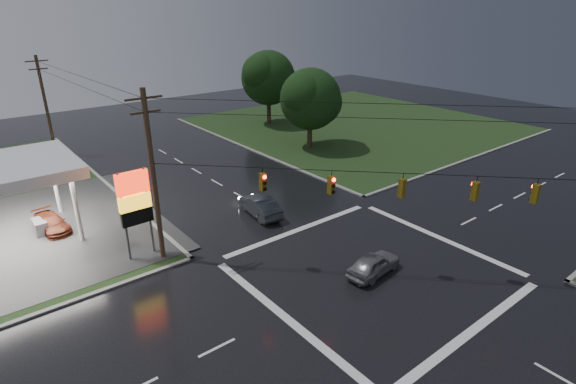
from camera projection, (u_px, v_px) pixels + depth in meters
ground at (371, 270)px, 27.94m from camera, size 120.00×120.00×0.00m
grass_ne at (356, 124)px, 61.60m from camera, size 36.00×36.00×0.08m
pylon_sign at (135, 200)px, 27.95m from camera, size 2.00×0.35×6.00m
utility_pole_nw at (153, 176)px, 27.14m from camera, size 2.20×0.32×11.00m
utility_pole_n at (46, 104)px, 47.82m from camera, size 2.20×0.32×10.50m
traffic_signals at (380, 173)px, 25.43m from camera, size 26.87×26.87×1.47m
tree_ne_near at (311, 99)px, 49.78m from camera, size 7.99×6.80×8.98m
tree_ne_far at (269, 78)px, 59.93m from camera, size 8.46×7.20×9.80m
car_north at (260, 206)px, 35.01m from camera, size 2.20×4.78×1.52m
car_crossing at (374, 264)px, 27.36m from camera, size 4.10×2.02×1.35m
car_pump at (52, 223)px, 32.61m from camera, size 2.11×4.28×1.20m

